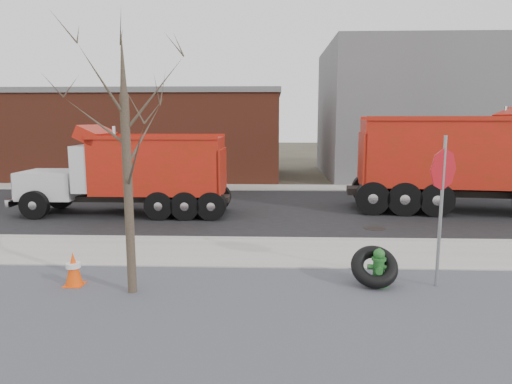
{
  "coord_description": "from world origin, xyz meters",
  "views": [
    {
      "loc": [
        -0.35,
        -11.42,
        3.52
      ],
      "look_at": [
        -0.83,
        1.92,
        1.4
      ],
      "focal_mm": 32.0,
      "sensor_mm": 36.0,
      "label": 1
    }
  ],
  "objects_px": {
    "dump_truck_red_a": "(475,159)",
    "dump_truck_red_b": "(134,170)",
    "truck_tire": "(374,267)",
    "stop_sign": "(442,187)",
    "fire_hydrant": "(379,269)"
  },
  "relations": [
    {
      "from": "dump_truck_red_a",
      "to": "dump_truck_red_b",
      "type": "bearing_deg",
      "value": -169.27
    },
    {
      "from": "truck_tire",
      "to": "stop_sign",
      "type": "height_order",
      "value": "stop_sign"
    },
    {
      "from": "stop_sign",
      "to": "dump_truck_red_b",
      "type": "bearing_deg",
      "value": 125.89
    },
    {
      "from": "dump_truck_red_a",
      "to": "dump_truck_red_b",
      "type": "xyz_separation_m",
      "value": [
        -12.8,
        -0.98,
        -0.37
      ]
    },
    {
      "from": "dump_truck_red_b",
      "to": "truck_tire",
      "type": "bearing_deg",
      "value": 135.32
    },
    {
      "from": "dump_truck_red_a",
      "to": "fire_hydrant",
      "type": "bearing_deg",
      "value": -117.14
    },
    {
      "from": "stop_sign",
      "to": "truck_tire",
      "type": "bearing_deg",
      "value": 165.51
    },
    {
      "from": "fire_hydrant",
      "to": "dump_truck_red_b",
      "type": "distance_m",
      "value": 10.4
    },
    {
      "from": "fire_hydrant",
      "to": "dump_truck_red_b",
      "type": "height_order",
      "value": "dump_truck_red_b"
    },
    {
      "from": "dump_truck_red_b",
      "to": "dump_truck_red_a",
      "type": "bearing_deg",
      "value": -175.63
    },
    {
      "from": "truck_tire",
      "to": "stop_sign",
      "type": "relative_size",
      "value": 0.32
    },
    {
      "from": "fire_hydrant",
      "to": "stop_sign",
      "type": "relative_size",
      "value": 0.26
    },
    {
      "from": "fire_hydrant",
      "to": "truck_tire",
      "type": "bearing_deg",
      "value": 176.84
    },
    {
      "from": "stop_sign",
      "to": "dump_truck_red_a",
      "type": "relative_size",
      "value": 0.31
    },
    {
      "from": "truck_tire",
      "to": "dump_truck_red_a",
      "type": "height_order",
      "value": "dump_truck_red_a"
    }
  ]
}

